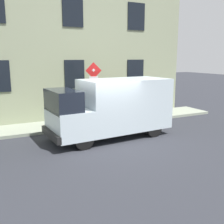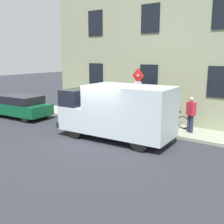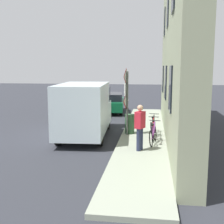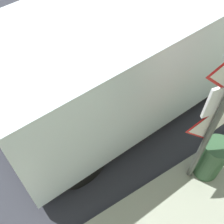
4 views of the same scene
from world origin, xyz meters
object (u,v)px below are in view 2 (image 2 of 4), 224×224
Objects in this scene: bicycle_black at (144,115)px; parked_hatchback at (20,106)px; delivery_van at (118,111)px; bicycle_purple at (174,120)px; sign_post_stacked at (138,91)px; bicycle_red at (159,118)px; pedestrian at (191,113)px; litter_bin at (134,118)px.

parked_hatchback is at bearing 28.44° from bicycle_black.
delivery_van is 3.52m from bicycle_purple.
bicycle_red is at bearing -25.57° from sign_post_stacked.
sign_post_stacked is at bearing 48.44° from bicycle_purple.
parked_hatchback is 8.44m from bicycle_red.
delivery_van is 3.17× the size of pedestrian.
pedestrian is 2.88m from litter_bin.
litter_bin is at bearing -83.65° from delivery_van.
pedestrian is at bearing 162.91° from bicycle_purple.
parked_hatchback reaches higher than bicycle_red.
sign_post_stacked is at bearing -48.02° from pedestrian.
bicycle_purple is 0.99× the size of bicycle_black.
pedestrian is at bearing -73.49° from sign_post_stacked.
litter_bin is at bearing -169.67° from parked_hatchback.
pedestrian is (2.49, -9.81, 0.34)m from parked_hatchback.
sign_post_stacked reaches higher than delivery_van.
pedestrian is at bearing 167.74° from bicycle_red.
bicycle_purple is 1.90× the size of litter_bin.
delivery_van is 3.17× the size of bicycle_black.
pedestrian reaches higher than bicycle_black.
delivery_van is at bearing -170.05° from litter_bin.
sign_post_stacked reaches higher than bicycle_purple.
parked_hatchback is 2.41× the size of bicycle_black.
bicycle_purple is 1.76m from bicycle_black.
sign_post_stacked is 2.03m from bicycle_red.
delivery_van reaches higher than litter_bin.
bicycle_black is at bearing 2.14° from bicycle_red.
delivery_van is 1.32× the size of parked_hatchback.
delivery_van is at bearing 174.09° from parked_hatchback.
bicycle_red is 2.05m from pedestrian.
pedestrian is (2.64, -2.42, -0.26)m from delivery_van.
parked_hatchback is at bearing -4.76° from delivery_van.
sign_post_stacked is 1.96m from bicycle_black.
pedestrian is 1.91× the size of litter_bin.
bicycle_purple is at bearing -58.01° from litter_bin.
sign_post_stacked is 3.25× the size of litter_bin.
bicycle_purple and bicycle_red have the same top height.
sign_post_stacked is at bearing 108.60° from bicycle_black.
sign_post_stacked is 0.71× the size of parked_hatchback.
sign_post_stacked reaches higher than bicycle_red.
delivery_van is 7.42m from parked_hatchback.
litter_bin reaches higher than bicycle_black.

